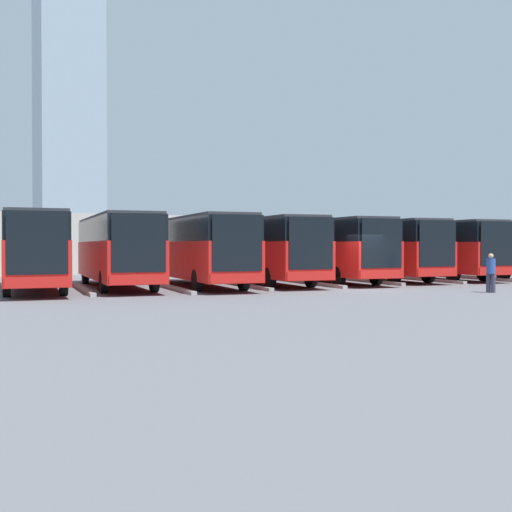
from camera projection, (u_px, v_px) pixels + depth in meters
The scene contains 19 objects.
ground_plane at pixel (359, 289), 29.19m from camera, with size 600.00×600.00×0.00m, color #5B5B60.
bus_0 at pixel (476, 247), 40.39m from camera, with size 3.72×11.83×3.38m.
curb_divider_0 at pixel (475, 278), 38.02m from camera, with size 0.24×6.91×0.15m, color #9E9E99.
bus_1 at pixel (429, 248), 38.70m from camera, with size 3.72×11.83×3.38m.
curb_divider_1 at pixel (425, 279), 36.33m from camera, with size 0.24×6.91×0.15m, color #9E9E99.
bus_2 at pixel (376, 248), 37.23m from camera, with size 3.72×11.83×3.38m.
curb_divider_2 at pixel (367, 281), 34.86m from camera, with size 0.24×6.91×0.15m, color #9E9E99.
bus_3 at pixel (325, 248), 35.10m from camera, with size 3.72×11.83×3.38m.
curb_divider_3 at pixel (312, 283), 32.73m from camera, with size 0.24×6.91×0.15m, color #9E9E99.
bus_4 at pixel (263, 248), 33.44m from camera, with size 3.72×11.83×3.38m.
curb_divider_4 at pixel (245, 285), 31.07m from camera, with size 0.24×6.91×0.15m, color #9E9E99.
bus_5 at pixel (198, 248), 31.28m from camera, with size 3.72×11.83×3.38m.
curb_divider_5 at pixel (174, 288), 28.90m from camera, with size 0.24×6.91×0.15m, color #9E9E99.
bus_6 at pixel (116, 248), 30.36m from camera, with size 3.72×11.83×3.38m.
curb_divider_6 at pixel (84, 290), 27.99m from camera, with size 0.24×6.91×0.15m, color #9E9E99.
bus_7 at pixel (33, 248), 28.49m from camera, with size 3.72×11.83×3.38m.
pedestrian at pixel (491, 272), 27.15m from camera, with size 0.49×0.49×1.66m.
station_building at pixel (162, 244), 53.34m from camera, with size 42.25×15.98×4.23m.
office_tower at pixel (69, 120), 180.20m from camera, with size 17.20×17.20×75.70m.
Camera 1 is at (17.60, 23.72, 1.99)m, focal length 45.00 mm.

